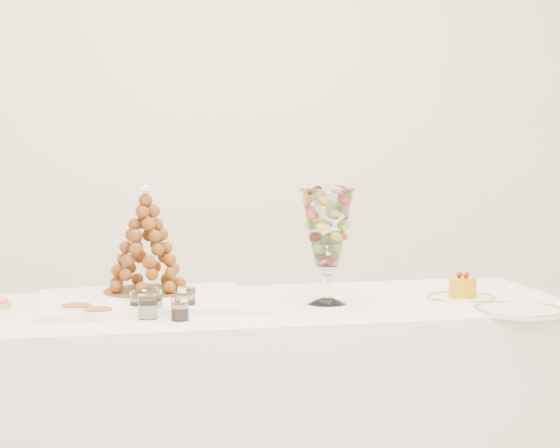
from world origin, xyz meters
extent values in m
cube|color=white|center=(0.00, 2.00, 1.40)|extent=(4.50, 0.04, 2.80)
cube|color=white|center=(-0.05, 0.13, 0.35)|extent=(1.89, 0.83, 0.69)
cube|color=white|center=(-0.05, 0.13, 0.70)|extent=(1.88, 0.83, 0.01)
cube|color=white|center=(-0.44, 0.19, 0.71)|extent=(0.67, 0.53, 0.02)
cylinder|color=white|center=(0.11, 0.10, 0.71)|extent=(0.13, 0.13, 0.02)
cylinder|color=white|center=(0.11, 0.10, 0.77)|extent=(0.03, 0.03, 0.09)
sphere|color=white|center=(0.11, 0.10, 0.81)|extent=(0.04, 0.04, 0.04)
cylinder|color=white|center=(0.54, 0.09, 0.71)|extent=(0.22, 0.22, 0.01)
cylinder|color=white|center=(0.63, -0.14, 0.71)|extent=(0.26, 0.26, 0.01)
cylinder|color=tan|center=(-0.87, 0.18, 0.71)|extent=(0.06, 0.06, 0.02)
ellipsoid|color=pink|center=(-0.87, 0.18, 0.73)|extent=(0.04, 0.04, 0.03)
cylinder|color=white|center=(-0.47, 0.05, 0.74)|extent=(0.06, 0.06, 0.06)
cylinder|color=white|center=(-0.43, -0.01, 0.74)|extent=(0.07, 0.07, 0.08)
cylinder|color=white|center=(-0.32, 0.04, 0.74)|extent=(0.06, 0.06, 0.07)
cylinder|color=white|center=(-0.44, -0.06, 0.74)|extent=(0.06, 0.06, 0.07)
cylinder|color=white|center=(-0.35, -0.10, 0.74)|extent=(0.05, 0.05, 0.07)
cylinder|color=white|center=(-0.64, 0.02, 0.72)|extent=(0.09, 0.09, 0.03)
cylinder|color=white|center=(-0.58, -0.04, 0.72)|extent=(0.09, 0.09, 0.03)
cylinder|color=brown|center=(-0.43, 0.29, 0.73)|extent=(0.27, 0.27, 0.01)
cone|color=brown|center=(-0.43, 0.29, 0.89)|extent=(0.27, 0.27, 0.33)
sphere|color=white|center=(-0.43, 0.29, 1.05)|extent=(0.03, 0.03, 0.03)
cylinder|color=#CD8F09|center=(0.55, 0.09, 0.74)|extent=(0.09, 0.09, 0.06)
sphere|color=#96050D|center=(0.56, 0.10, 0.78)|extent=(0.02, 0.02, 0.02)
sphere|color=#96050D|center=(0.54, 0.11, 0.78)|extent=(0.02, 0.02, 0.02)
sphere|color=#96050D|center=(0.53, 0.09, 0.78)|extent=(0.02, 0.02, 0.02)
sphere|color=#96050D|center=(0.55, 0.08, 0.78)|extent=(0.02, 0.02, 0.02)
camera|label=1|loc=(-0.50, -2.69, 1.21)|focal=60.00mm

